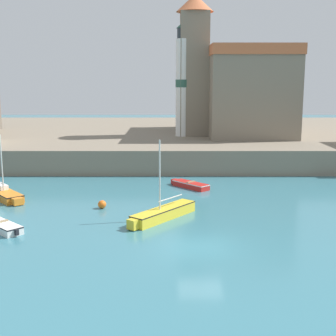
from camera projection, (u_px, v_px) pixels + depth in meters
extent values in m
plane|color=teal|center=(200.00, 247.00, 26.17)|extent=(200.00, 200.00, 0.00)
cube|color=gray|center=(180.00, 138.00, 64.74)|extent=(120.00, 40.00, 2.48)
cube|color=white|center=(0.00, 226.00, 29.13)|extent=(3.39, 3.31, 0.50)
cube|color=black|center=(0.00, 223.00, 29.09)|extent=(3.43, 3.35, 0.07)
cube|color=#997F5B|center=(0.00, 222.00, 29.07)|extent=(0.78, 0.80, 0.08)
cube|color=black|center=(16.00, 232.00, 27.80)|extent=(0.28, 0.28, 0.36)
cube|color=orange|center=(1.00, 194.00, 37.17)|extent=(4.67, 5.18, 0.60)
cube|color=orange|center=(16.00, 201.00, 34.83)|extent=(0.97, 0.96, 0.51)
cube|color=black|center=(0.00, 191.00, 37.12)|extent=(4.72, 5.23, 0.07)
cylinder|color=silver|center=(0.00, 163.00, 36.38)|extent=(0.10, 0.10, 4.48)
cube|color=red|center=(190.00, 185.00, 40.48)|extent=(3.16, 3.31, 0.49)
cube|color=red|center=(174.00, 181.00, 41.92)|extent=(0.76, 0.75, 0.41)
cube|color=white|center=(190.00, 183.00, 40.44)|extent=(3.19, 3.34, 0.07)
cube|color=#997F5B|center=(190.00, 182.00, 40.42)|extent=(0.81, 0.76, 0.08)
cube|color=yellow|center=(163.00, 213.00, 31.47)|extent=(4.40, 5.13, 0.74)
cube|color=yellow|center=(132.00, 224.00, 29.09)|extent=(0.80, 0.78, 0.63)
cube|color=black|center=(163.00, 209.00, 31.40)|extent=(4.44, 5.18, 0.07)
cylinder|color=silver|center=(159.00, 175.00, 30.63)|extent=(0.10, 0.10, 4.67)
cylinder|color=silver|center=(169.00, 198.00, 31.84)|extent=(1.65, 2.04, 0.08)
sphere|color=orange|center=(101.00, 204.00, 33.98)|extent=(0.60, 0.60, 0.60)
cube|color=gray|center=(244.00, 96.00, 59.40)|extent=(9.93, 16.98, 9.43)
cube|color=#C1663D|center=(245.00, 53.00, 58.41)|extent=(10.13, 17.32, 1.20)
cube|color=gray|center=(193.00, 75.00, 56.40)|extent=(3.41, 3.41, 14.59)
cone|color=#C1663D|center=(194.00, 3.00, 54.86)|extent=(4.43, 4.43, 2.00)
cylinder|color=silver|center=(182.00, 88.00, 55.87)|extent=(1.82, 1.82, 11.45)
cylinder|color=#2D5647|center=(182.00, 83.00, 55.76)|extent=(1.88, 1.88, 0.90)
cylinder|color=#262D33|center=(183.00, 34.00, 54.69)|extent=(1.55, 1.55, 1.20)
cone|color=#2D5647|center=(183.00, 25.00, 54.50)|extent=(1.73, 1.73, 0.80)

